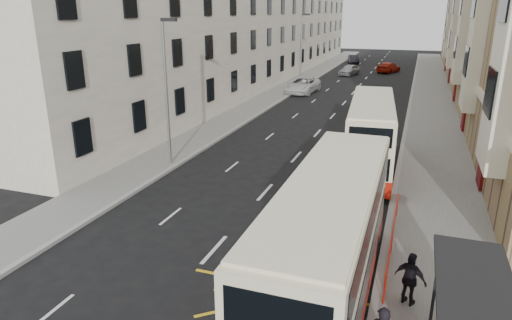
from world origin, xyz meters
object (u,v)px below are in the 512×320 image
at_px(street_lamp_far, 302,46).
at_px(car_red, 388,67).
at_px(double_decker_front, 329,245).
at_px(double_decker_rear, 370,135).
at_px(car_silver, 349,70).
at_px(white_van, 302,85).
at_px(street_lamp_near, 167,85).
at_px(pedestrian_far, 410,279).
at_px(car_dark, 353,59).

height_order(street_lamp_far, car_red, street_lamp_far).
bearing_deg(double_decker_front, double_decker_rear, 90.95).
bearing_deg(car_silver, double_decker_rear, -64.88).
bearing_deg(double_decker_front, white_van, 105.00).
distance_m(car_silver, car_red, 6.79).
height_order(street_lamp_near, white_van, street_lamp_near).
bearing_deg(pedestrian_far, car_silver, -54.94).
bearing_deg(pedestrian_far, car_dark, -55.95).
height_order(double_decker_front, car_red, double_decker_front).
height_order(street_lamp_far, white_van, street_lamp_far).
height_order(street_lamp_near, double_decker_front, street_lamp_near).
xyz_separation_m(street_lamp_far, double_decker_rear, (10.71, -26.83, -2.63)).
xyz_separation_m(double_decker_front, pedestrian_far, (2.33, 0.81, -1.13)).
relative_size(white_van, car_dark, 1.43).
bearing_deg(white_van, car_silver, 84.10).
distance_m(street_lamp_near, car_red, 47.67).
bearing_deg(car_silver, white_van, -84.51).
bearing_deg(pedestrian_far, double_decker_rear, -53.73).
xyz_separation_m(double_decker_rear, white_van, (-9.56, 23.03, -1.18)).
bearing_deg(car_dark, double_decker_rear, -96.52).
bearing_deg(double_decker_rear, pedestrian_far, -83.41).
bearing_deg(double_decker_front, pedestrian_far, 19.02).
distance_m(double_decker_front, car_red, 56.86).
height_order(car_silver, car_dark, car_silver).
xyz_separation_m(street_lamp_near, car_dark, (2.24, 56.71, -3.95)).
bearing_deg(car_dark, white_van, -107.56).
height_order(pedestrian_far, car_red, pedestrian_far).
distance_m(street_lamp_far, car_dark, 27.10).
xyz_separation_m(street_lamp_far, pedestrian_far, (13.29, -39.26, -3.64)).
xyz_separation_m(street_lamp_far, double_decker_front, (10.96, -40.07, -2.52)).
xyz_separation_m(street_lamp_near, double_decker_front, (10.96, -10.07, -2.52)).
bearing_deg(street_lamp_far, car_red, 62.71).
bearing_deg(car_silver, street_lamp_near, -80.16).
bearing_deg(car_dark, car_silver, -99.53).
bearing_deg(street_lamp_far, street_lamp_near, -90.00).
bearing_deg(pedestrian_far, car_red, -60.69).
height_order(double_decker_rear, car_dark, double_decker_rear).
bearing_deg(double_decker_rear, street_lamp_far, 106.62).
relative_size(car_silver, car_dark, 1.03).
xyz_separation_m(double_decker_front, double_decker_rear, (-0.25, 13.24, -0.11)).
bearing_deg(car_dark, car_red, -72.94).
distance_m(double_decker_rear, car_dark, 54.23).
relative_size(street_lamp_near, car_red, 1.61).
bearing_deg(street_lamp_far, pedestrian_far, -71.30).
distance_m(street_lamp_near, pedestrian_far, 16.61).
bearing_deg(pedestrian_far, street_lamp_far, -46.75).
bearing_deg(double_decker_front, car_dark, 97.30).
bearing_deg(pedestrian_far, double_decker_front, 43.71).
distance_m(double_decker_front, double_decker_rear, 13.24).
xyz_separation_m(double_decker_rear, car_dark, (-8.47, 53.55, -1.32)).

